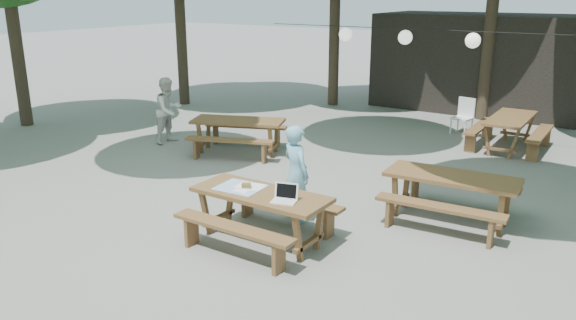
% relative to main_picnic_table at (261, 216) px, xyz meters
% --- Properties ---
extents(ground, '(80.00, 80.00, 0.00)m').
position_rel_main_picnic_table_xyz_m(ground, '(-0.55, 0.92, -0.39)').
color(ground, slate).
rests_on(ground, ground).
extents(pavilion, '(6.00, 3.00, 2.80)m').
position_rel_main_picnic_table_xyz_m(pavilion, '(-0.05, 11.42, 1.01)').
color(pavilion, black).
rests_on(pavilion, ground).
extents(main_picnic_table, '(2.00, 1.58, 0.75)m').
position_rel_main_picnic_table_xyz_m(main_picnic_table, '(0.00, 0.00, 0.00)').
color(main_picnic_table, brown).
rests_on(main_picnic_table, ground).
extents(picnic_table_nw, '(2.35, 2.17, 0.75)m').
position_rel_main_picnic_table_xyz_m(picnic_table_nw, '(-3.14, 3.46, 0.00)').
color(picnic_table_nw, brown).
rests_on(picnic_table_nw, ground).
extents(picnic_table_ne, '(2.05, 1.70, 0.75)m').
position_rel_main_picnic_table_xyz_m(picnic_table_ne, '(2.02, 2.24, 0.00)').
color(picnic_table_ne, brown).
rests_on(picnic_table_ne, ground).
extents(picnic_table_far_e, '(1.60, 2.01, 0.75)m').
position_rel_main_picnic_table_xyz_m(picnic_table_far_e, '(1.81, 7.07, 0.00)').
color(picnic_table_far_e, brown).
rests_on(picnic_table_far_e, ground).
extents(woman, '(0.66, 0.56, 1.53)m').
position_rel_main_picnic_table_xyz_m(woman, '(-0.02, 0.95, 0.38)').
color(woman, '#71B5CF').
rests_on(woman, ground).
extents(second_person, '(0.59, 0.76, 1.55)m').
position_rel_main_picnic_table_xyz_m(second_person, '(-5.05, 3.25, 0.39)').
color(second_person, silver).
rests_on(second_person, ground).
extents(plastic_chair, '(0.51, 0.51, 0.90)m').
position_rel_main_picnic_table_xyz_m(plastic_chair, '(0.50, 7.89, -0.13)').
color(plastic_chair, white).
rests_on(plastic_chair, ground).
extents(laptop, '(0.39, 0.34, 0.24)m').
position_rel_main_picnic_table_xyz_m(laptop, '(0.47, -0.09, 0.42)').
color(laptop, white).
rests_on(laptop, main_picnic_table).
extents(tabletop_clutter, '(0.69, 0.59, 0.08)m').
position_rel_main_picnic_table_xyz_m(tabletop_clutter, '(-0.34, 0.01, 0.37)').
color(tabletop_clutter, '#3C80CF').
rests_on(tabletop_clutter, main_picnic_table).
extents(paper_lanterns, '(9.00, 0.34, 0.38)m').
position_rel_main_picnic_table_xyz_m(paper_lanterns, '(-0.74, 6.92, 2.02)').
color(paper_lanterns, black).
rests_on(paper_lanterns, ground).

